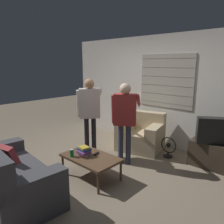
% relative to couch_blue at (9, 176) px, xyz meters
% --- Properties ---
extents(ground_plane, '(16.00, 16.00, 0.00)m').
position_rel_couch_blue_xyz_m(ground_plane, '(0.28, 1.37, -0.33)').
color(ground_plane, '#7F705B').
extents(wall_back, '(5.20, 0.08, 2.55)m').
position_rel_couch_blue_xyz_m(wall_back, '(0.30, 3.40, 0.96)').
color(wall_back, silver).
rests_on(wall_back, ground_plane).
extents(couch_blue, '(1.75, 0.97, 0.89)m').
position_rel_couch_blue_xyz_m(couch_blue, '(0.00, 0.00, 0.00)').
color(couch_blue, '#424247').
rests_on(couch_blue, ground_plane).
extents(armchair_beige, '(1.09, 0.98, 0.83)m').
position_rel_couch_blue_xyz_m(armchair_beige, '(0.32, 2.83, 0.00)').
color(armchair_beige, '#C6B289').
rests_on(armchair_beige, ground_plane).
extents(coffee_table, '(0.97, 0.60, 0.38)m').
position_rel_couch_blue_xyz_m(coffee_table, '(0.45, 1.18, 0.02)').
color(coffee_table, brown).
rests_on(coffee_table, ground_plane).
extents(tv_stand, '(1.03, 0.46, 0.49)m').
position_rel_couch_blue_xyz_m(tv_stand, '(1.96, 3.00, -0.08)').
color(tv_stand, '#33281E').
rests_on(tv_stand, ground_plane).
extents(tv, '(0.86, 0.61, 0.47)m').
position_rel_couch_blue_xyz_m(tv, '(1.95, 3.00, 0.40)').
color(tv, black).
rests_on(tv, tv_stand).
extents(person_left_standing, '(0.51, 0.79, 1.61)m').
position_rel_couch_blue_xyz_m(person_left_standing, '(-0.31, 1.85, 0.70)').
color(person_left_standing, black).
rests_on(person_left_standing, ground_plane).
extents(person_right_standing, '(0.51, 0.78, 1.56)m').
position_rel_couch_blue_xyz_m(person_right_standing, '(0.51, 2.00, 0.66)').
color(person_right_standing, '#33384C').
rests_on(person_right_standing, ground_plane).
extents(book_stack, '(0.23, 0.21, 0.16)m').
position_rel_couch_blue_xyz_m(book_stack, '(0.32, 1.14, 0.13)').
color(book_stack, beige).
rests_on(book_stack, coffee_table).
extents(soda_can, '(0.07, 0.07, 0.13)m').
position_rel_couch_blue_xyz_m(soda_can, '(0.21, 0.96, 0.12)').
color(soda_can, '#238E47').
rests_on(soda_can, coffee_table).
extents(spare_remote, '(0.08, 0.14, 0.02)m').
position_rel_couch_blue_xyz_m(spare_remote, '(0.44, 1.31, 0.07)').
color(spare_remote, black).
rests_on(spare_remote, coffee_table).
extents(floor_fan, '(0.34, 0.20, 0.43)m').
position_rel_couch_blue_xyz_m(floor_fan, '(1.01, 2.83, -0.11)').
color(floor_fan, black).
rests_on(floor_fan, ground_plane).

